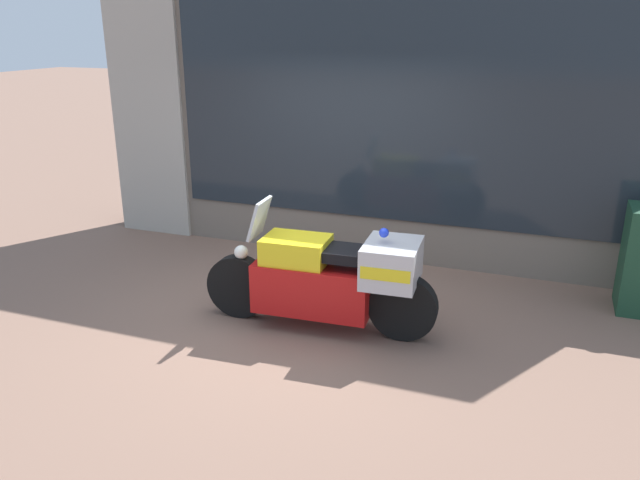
# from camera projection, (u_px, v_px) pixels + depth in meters

# --- Properties ---
(ground_plane) EXTENTS (60.00, 60.00, 0.00)m
(ground_plane) POSITION_uv_depth(u_px,v_px,m) (299.00, 313.00, 6.40)
(ground_plane) COLOR #7A5B4C
(shop_building) EXTENTS (6.93, 0.55, 3.64)m
(shop_building) POSITION_uv_depth(u_px,v_px,m) (322.00, 108.00, 7.73)
(shop_building) COLOR #6B6056
(shop_building) RESTS_ON ground
(window_display) EXTENTS (5.39, 0.30, 1.89)m
(window_display) POSITION_uv_depth(u_px,v_px,m) (393.00, 221.00, 7.90)
(window_display) COLOR slate
(window_display) RESTS_ON ground
(paramedic_motorcycle) EXTENTS (2.31, 0.65, 1.25)m
(paramedic_motorcycle) POSITION_uv_depth(u_px,v_px,m) (330.00, 277.00, 5.92)
(paramedic_motorcycle) COLOR black
(paramedic_motorcycle) RESTS_ON ground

